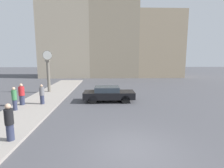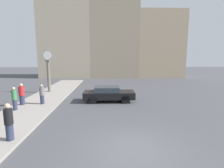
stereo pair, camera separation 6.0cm
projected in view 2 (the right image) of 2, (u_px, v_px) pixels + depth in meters
name	position (u px, v px, depth m)	size (l,w,h in m)	color
ground_plane	(132.00, 150.00, 7.26)	(120.00, 120.00, 0.00)	#47474C
sidewalk_corner	(48.00, 97.00, 16.59)	(3.46, 23.29, 0.14)	gray
building_row	(107.00, 35.00, 32.73)	(26.53, 5.00, 17.59)	#B7A88E
sedan_car	(109.00, 94.00, 15.07)	(4.34, 1.77, 1.30)	black
street_clock	(48.00, 72.00, 18.45)	(0.99, 0.42, 4.35)	#666056
pedestrian_black_jacket	(9.00, 122.00, 7.70)	(0.37, 0.37, 1.69)	#2D334C
pedestrian_grey_jacket	(42.00, 94.00, 13.74)	(0.37, 0.37, 1.56)	#2D334C
pedestrian_red_top	(22.00, 94.00, 13.51)	(0.43, 0.43, 1.67)	#2D334C
pedestrian_green_hoodie	(14.00, 99.00, 12.12)	(0.33, 0.33, 1.64)	#2D334C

